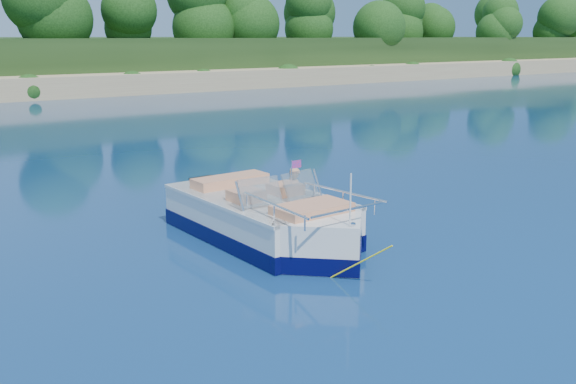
% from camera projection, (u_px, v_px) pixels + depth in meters
% --- Properties ---
extents(ground, '(160.00, 160.00, 0.00)m').
position_uv_depth(ground, '(373.00, 226.00, 14.50)').
color(ground, '#0A2449').
rests_on(ground, ground).
extents(motorboat, '(2.49, 6.35, 2.11)m').
position_uv_depth(motorboat, '(271.00, 223.00, 13.34)').
color(motorboat, silver).
rests_on(motorboat, ground).
extents(tow_tube, '(1.63, 1.63, 0.40)m').
position_uv_depth(tow_tube, '(292.00, 202.00, 16.17)').
color(tow_tube, '#EBA00B').
rests_on(tow_tube, ground).
extents(boy, '(0.41, 0.83, 1.58)m').
position_uv_depth(boy, '(293.00, 206.00, 16.17)').
color(boy, tan).
rests_on(boy, ground).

